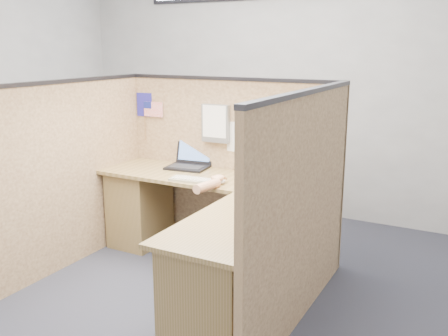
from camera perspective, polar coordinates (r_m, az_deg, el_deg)
The scene contains 13 objects.
floor at distance 3.87m, azimuth -6.60°, elevation -13.78°, with size 5.00×5.00×0.00m, color #20232E.
wall_back at distance 5.44m, azimuth 6.81°, elevation 9.63°, with size 5.00×5.00×0.00m, color #9C9EA1.
cubicle_partitions at distance 3.92m, azimuth -3.35°, elevation -1.26°, with size 2.06×1.83×1.53m.
l_desk at distance 3.83m, azimuth -2.03°, elevation -7.50°, with size 1.95×1.75×0.73m.
laptop at distance 4.46m, azimuth -3.74°, elevation 0.92°, with size 0.38×0.38×0.25m.
keyboard at distance 3.99m, azimuth -3.46°, elevation -1.38°, with size 0.41×0.18×0.03m.
mouse at distance 3.91m, azimuth -0.64°, elevation -1.50°, with size 0.11×0.07×0.05m, color #BCBCC1.
hand_forearm at distance 3.79m, azimuth -1.52°, elevation -1.79°, with size 0.11×0.39×0.08m.
blue_poster at distance 4.77m, azimuth -9.08°, elevation 7.16°, with size 0.16×0.00×0.22m, color navy.
american_flag at distance 4.71m, azimuth -8.33°, elevation 6.51°, with size 0.21×0.01×0.37m.
file_holder at distance 4.33m, azimuth -0.97°, elevation 5.13°, with size 0.26×0.05×0.33m.
paper_left at distance 4.28m, azimuth 1.52°, elevation 3.53°, with size 0.20×0.00×0.26m, color white.
paper_right at distance 4.17m, azimuth 4.20°, elevation 4.83°, with size 0.21×0.00×0.26m, color white.
Camera 1 is at (2.00, -2.79, 1.78)m, focal length 40.00 mm.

